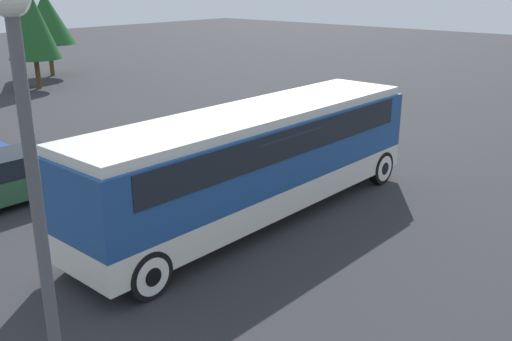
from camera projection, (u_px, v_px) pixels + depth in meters
ground_plane at (256, 217)px, 15.27m from camera, size 120.00×120.00×0.00m
tour_bus at (258, 153)px, 14.77m from camera, size 10.87×2.53×2.95m
parked_car_mid at (21, 175)px, 16.40m from camera, size 4.19×1.78×1.43m
lamp_post at (32, 167)px, 6.69m from camera, size 0.44×0.44×6.08m
tree_left at (46, 18)px, 36.76m from camera, size 3.44×3.44×5.33m
tree_right at (32, 24)px, 32.31m from camera, size 2.94×2.94×5.70m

